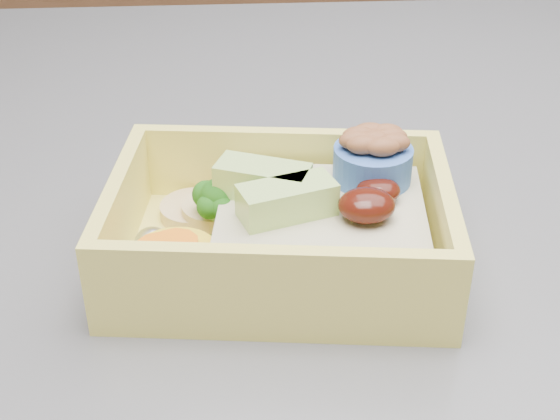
{
  "coord_description": "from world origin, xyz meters",
  "views": [
    {
      "loc": [
        -0.13,
        -0.62,
        1.21
      ],
      "look_at": [
        -0.1,
        -0.22,
        0.96
      ],
      "focal_mm": 50.0,
      "sensor_mm": 36.0,
      "label": 1
    }
  ],
  "objects": [
    {
      "name": "bento_box",
      "position": [
        -0.09,
        -0.22,
        0.95
      ],
      "size": [
        0.22,
        0.17,
        0.08
      ],
      "rotation": [
        0.0,
        0.0,
        -0.12
      ],
      "color": "#F3E564",
      "rests_on": "island"
    }
  ]
}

